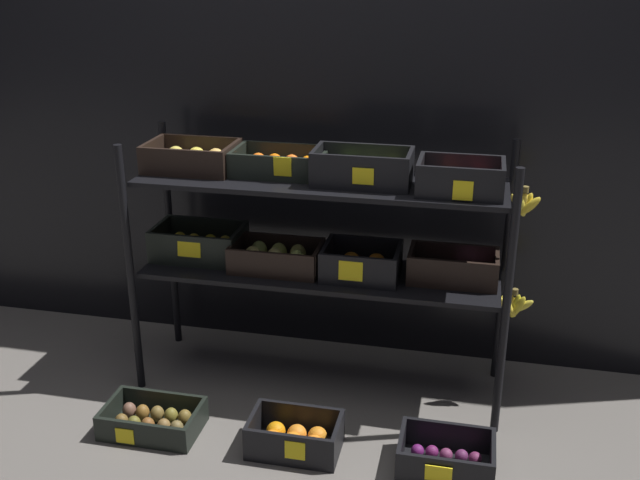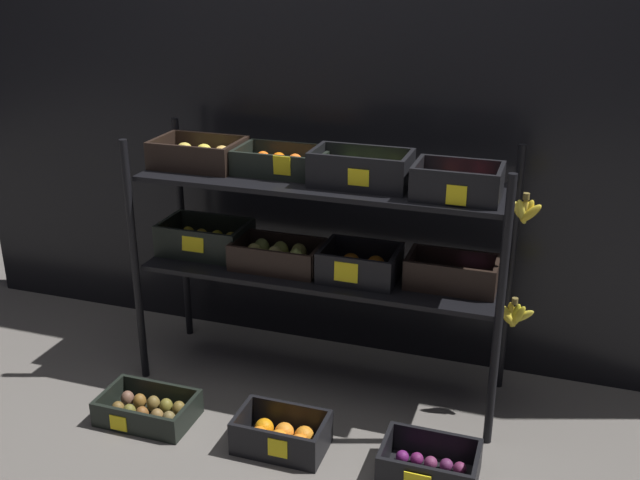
{
  "view_description": "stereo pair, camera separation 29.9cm",
  "coord_description": "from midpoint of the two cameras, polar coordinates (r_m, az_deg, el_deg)",
  "views": [
    {
      "loc": [
        0.6,
        -2.72,
        1.75
      ],
      "look_at": [
        0.0,
        0.0,
        0.66
      ],
      "focal_mm": 41.71,
      "sensor_mm": 36.0,
      "label": 1
    },
    {
      "loc": [
        0.89,
        -2.64,
        1.75
      ],
      "look_at": [
        0.0,
        0.0,
        0.66
      ],
      "focal_mm": 41.71,
      "sensor_mm": 36.0,
      "label": 2
    }
  ],
  "objects": [
    {
      "name": "ground_plane",
      "position": [
        3.29,
        -2.65,
        -10.77
      ],
      "size": [
        10.0,
        10.0,
        0.0
      ],
      "primitive_type": "plane",
      "color": "#605B56"
    },
    {
      "name": "crate_ground_plum",
      "position": [
        2.79,
        6.5,
        -16.44
      ],
      "size": [
        0.34,
        0.24,
        0.12
      ],
      "color": "black",
      "rests_on": "ground_plane"
    },
    {
      "name": "storefront_wall",
      "position": [
        3.25,
        -1.11,
        8.81
      ],
      "size": [
        3.88,
        0.12,
        2.08
      ],
      "primitive_type": "cube",
      "color": "black",
      "rests_on": "ground_plane"
    },
    {
      "name": "display_rack",
      "position": [
        2.97,
        -3.12,
        1.23
      ],
      "size": [
        1.62,
        0.44,
        1.06
      ],
      "color": "black",
      "rests_on": "ground_plane"
    },
    {
      "name": "crate_ground_kiwi",
      "position": [
        3.07,
        -15.53,
        -13.3
      ],
      "size": [
        0.37,
        0.24,
        0.1
      ],
      "color": "black",
      "rests_on": "ground_plane"
    },
    {
      "name": "crate_ground_orange",
      "position": [
        2.87,
        -5.04,
        -14.97
      ],
      "size": [
        0.34,
        0.22,
        0.13
      ],
      "color": "black",
      "rests_on": "ground_plane"
    }
  ]
}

